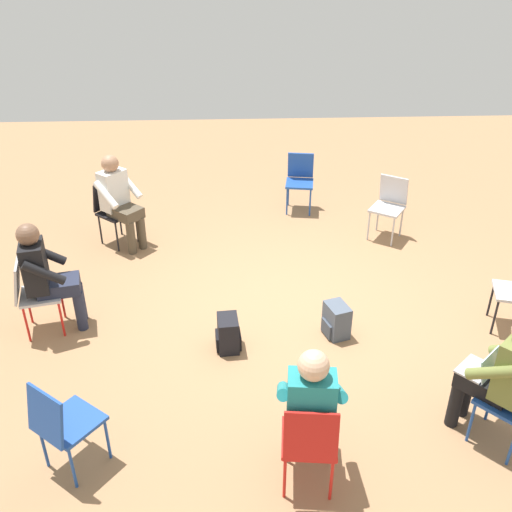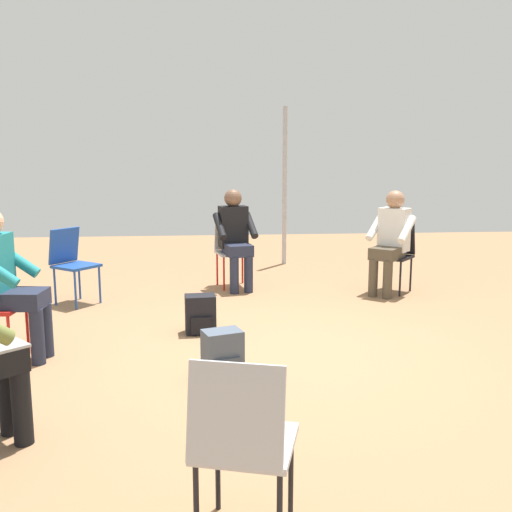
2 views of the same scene
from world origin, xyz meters
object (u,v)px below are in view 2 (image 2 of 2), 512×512
Objects in this scene: chair_northeast at (395,251)px; chair_south at (242,438)px; chair_north at (232,248)px; backpack_by_empty_chair at (200,316)px; person_in_white at (391,237)px; backpack_near_laptop_user at (223,357)px; person_in_black at (235,234)px; person_in_teal at (5,276)px; chair_northwest at (72,260)px.

chair_south is at bearing 105.22° from chair_northeast.
chair_north is 1.00× the size of chair_northeast.
chair_northeast is 2.36× the size of backpack_by_empty_chair.
chair_south is 4.88m from person_in_white.
chair_north is 2.36× the size of backpack_near_laptop_user.
chair_north is 0.69× the size of person_in_black.
backpack_near_laptop_user is 1.14m from backpack_by_empty_chair.
chair_northwest is at bearing -177.06° from person_in_teal.
person_in_black and person_in_white have the same top height.
chair_northeast is 1.00× the size of chair_northwest.
person_in_teal is at bearing 141.47° from chair_south.
backpack_near_laptop_user is at bearing 73.19° from chair_north.
person_in_black is at bearing 76.79° from backpack_by_empty_chair.
backpack_by_empty_chair is at bearing 72.30° from person_in_white.
person_in_white reaches higher than chair_northeast.
chair_north is 2.36× the size of backpack_by_empty_chair.
chair_northeast is (1.98, -0.47, 0.00)m from chair_north.
person_in_white is (1.87, -0.60, 0.20)m from chair_north.
person_in_white is at bearing 90.00° from chair_northeast.
person_in_teal is 3.11m from person_in_black.
chair_northwest is at bearing 126.98° from chair_south.
person_in_black is (1.86, 0.58, 0.20)m from chair_northwest.
chair_northwest is at bearing 4.64° from person_in_black.
chair_northeast is at bearing 132.26° from chair_northwest.
chair_north reaches higher than backpack_by_empty_chair.
backpack_near_laptop_user is (-0.22, -3.11, -0.34)m from chair_north.
backpack_near_laptop_user is at bearing 90.99° from person_in_white.
chair_north is at bearing 149.34° from person_in_teal.
backpack_by_empty_chair is at bearing 64.02° from person_in_black.
chair_north is at bearing 85.96° from backpack_near_laptop_user.
person_in_white is at bearing 50.14° from backpack_near_laptop_user.
person_in_teal is at bearing 40.56° from chair_north.
chair_northwest is 2.36× the size of backpack_by_empty_chair.
chair_north is at bearing 103.85° from chair_south.
chair_northeast is 2.36× the size of backpack_near_laptop_user.
person_in_teal is (-3.91, -2.11, 0.20)m from chair_northeast.
chair_south is 3.06m from backpack_by_empty_chair.
backpack_by_empty_chair is (-0.39, -1.98, -0.34)m from chair_north.
person_in_black is 3.44× the size of backpack_near_laptop_user.
person_in_white reaches higher than chair_northwest.
person_in_black reaches higher than chair_south.
chair_northeast is 0.69× the size of person_in_black.
person_in_teal is 3.44× the size of backpack_near_laptop_user.
chair_south is 1.94m from backpack_near_laptop_user.
chair_south is at bearing 74.47° from person_in_black.
person_in_white is (2.07, 4.42, 0.20)m from chair_south.
chair_northeast is at bearing 32.49° from backpack_by_empty_chair.
chair_south is 5.04m from chair_northeast.
chair_northwest is 1.85m from person_in_teal.
backpack_by_empty_chair is at bearing 98.67° from backpack_near_laptop_user.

